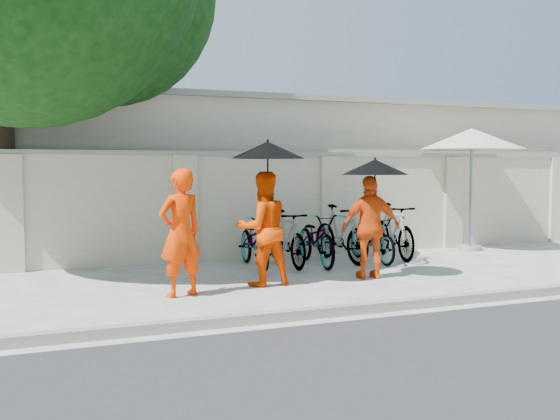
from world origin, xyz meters
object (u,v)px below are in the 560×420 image
object	(u,v)px
monk_center	(263,229)
patio_umbrella	(472,140)
monk_right	(371,227)
monk_left	(181,233)

from	to	relation	value
monk_center	patio_umbrella	xyz separation A→B (m)	(5.47, 2.09, 1.49)
monk_right	patio_umbrella	xyz separation A→B (m)	(3.67, 2.17, 1.52)
monk_center	monk_right	world-z (taller)	monk_center
monk_left	patio_umbrella	distance (m)	7.36
monk_right	patio_umbrella	distance (m)	4.52
patio_umbrella	monk_right	bearing A→B (deg)	-149.41
monk_left	monk_right	bearing A→B (deg)	166.15
monk_right	patio_umbrella	world-z (taller)	patio_umbrella
monk_right	monk_center	bearing A→B (deg)	6.08
monk_center	monk_right	xyz separation A→B (m)	(1.80, -0.08, -0.03)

